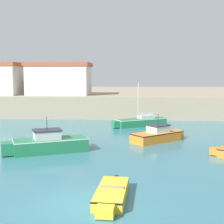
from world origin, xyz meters
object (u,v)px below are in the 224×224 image
object	(u,v)px
sailboat_green_8	(141,122)
harbor_shed_mid_row	(59,79)
dinghy_yellow_1	(111,194)
motorboat_orange_0	(158,135)
motorboat_green_3	(48,144)
harbor_shed_near_wharf	(0,79)

from	to	relation	value
sailboat_green_8	harbor_shed_mid_row	xyz separation A→B (m)	(-10.96, 9.62, 4.50)
dinghy_yellow_1	sailboat_green_8	distance (m)	20.22
motorboat_orange_0	motorboat_green_3	xyz separation A→B (m)	(-7.94, -4.29, 0.11)
motorboat_green_3	harbor_shed_near_wharf	size ratio (longest dim) A/B	1.08
motorboat_orange_0	dinghy_yellow_1	world-z (taller)	motorboat_orange_0
motorboat_orange_0	harbor_shed_mid_row	xyz separation A→B (m)	(-12.13, 17.33, 4.48)
motorboat_green_3	harbor_shed_mid_row	bearing A→B (deg)	100.98
motorboat_orange_0	harbor_shed_mid_row	world-z (taller)	harbor_shed_mid_row
motorboat_green_3	harbor_shed_mid_row	size ratio (longest dim) A/B	0.68
harbor_shed_near_wharf	motorboat_orange_0	bearing A→B (deg)	-38.95
motorboat_green_3	harbor_shed_mid_row	xyz separation A→B (m)	(-4.20, 21.62, 4.37)
sailboat_green_8	harbor_shed_mid_row	size ratio (longest dim) A/B	0.69
harbor_shed_near_wharf	harbor_shed_mid_row	distance (m)	8.07
motorboat_orange_0	dinghy_yellow_1	xyz separation A→B (m)	(-2.96, -12.44, -0.24)
motorboat_green_3	harbor_shed_near_wharf	world-z (taller)	harbor_shed_near_wharf
harbor_shed_mid_row	dinghy_yellow_1	bearing A→B (deg)	-72.86
harbor_shed_mid_row	motorboat_orange_0	bearing A→B (deg)	-54.99
dinghy_yellow_1	motorboat_green_3	distance (m)	9.56
sailboat_green_8	harbor_shed_mid_row	world-z (taller)	harbor_shed_mid_row
motorboat_green_3	harbor_shed_near_wharf	xyz separation A→B (m)	(-12.20, 20.57, 4.38)
motorboat_green_3	sailboat_green_8	distance (m)	13.77
sailboat_green_8	harbor_shed_near_wharf	xyz separation A→B (m)	(-18.96, 8.57, 4.51)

